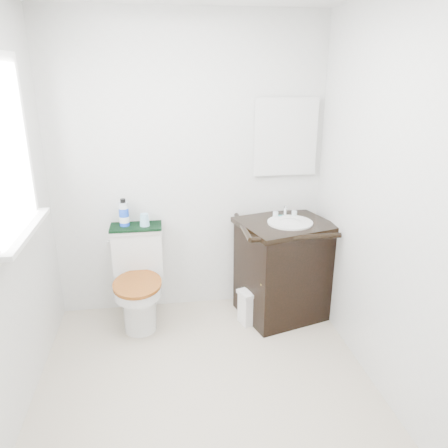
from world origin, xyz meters
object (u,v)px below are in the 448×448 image
object	(u,v)px
trash_bin	(251,306)
cup	(145,220)
mouthwash_bottle	(124,214)
vanity	(283,267)
toilet	(139,283)

from	to	relation	value
trash_bin	cup	size ratio (longest dim) A/B	2.90
mouthwash_bottle	trash_bin	bearing A→B (deg)	-17.31
vanity	mouthwash_bottle	size ratio (longest dim) A/B	4.17
mouthwash_bottle	cup	world-z (taller)	mouthwash_bottle
toilet	vanity	distance (m)	1.18
vanity	cup	world-z (taller)	vanity
toilet	mouthwash_bottle	bearing A→B (deg)	122.49
toilet	trash_bin	distance (m)	0.93
toilet	cup	size ratio (longest dim) A/B	7.77
toilet	cup	xyz separation A→B (m)	(0.07, 0.11, 0.50)
trash_bin	mouthwash_bottle	size ratio (longest dim) A/B	1.30
vanity	mouthwash_bottle	distance (m)	1.36
toilet	trash_bin	bearing A→B (deg)	-10.73
cup	toilet	bearing A→B (deg)	-123.57
trash_bin	cup	world-z (taller)	cup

